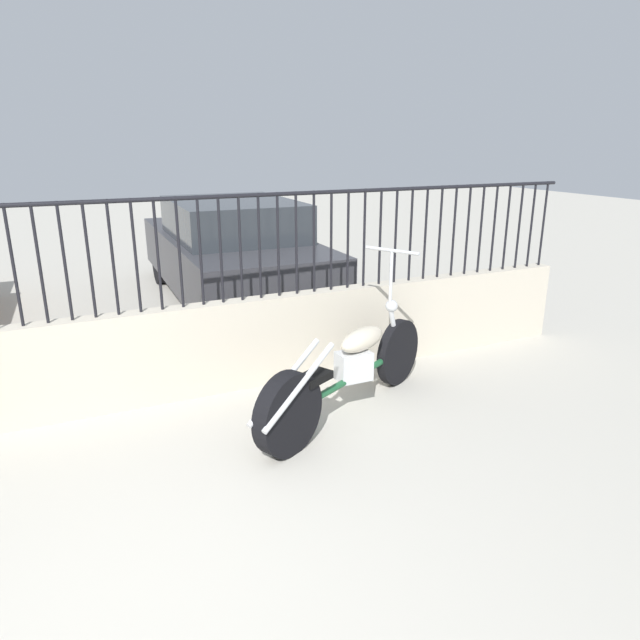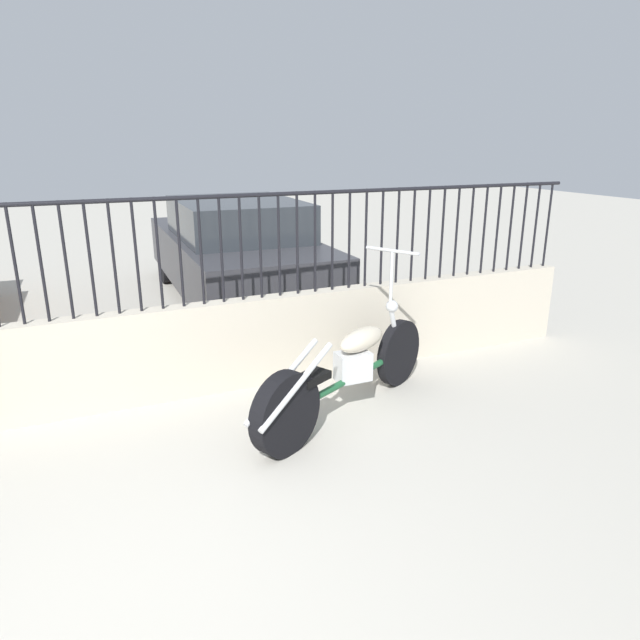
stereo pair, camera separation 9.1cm
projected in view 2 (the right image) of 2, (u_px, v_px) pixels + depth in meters
The scene contains 5 objects.
ground_plane at pixel (110, 629), 2.66m from camera, with size 40.00×40.00×0.00m, color #B7B2A5.
low_wall at pixel (80, 366), 4.66m from camera, with size 9.95×0.18×0.82m.
fence_railing at pixel (64, 244), 4.35m from camera, with size 9.95×0.04×0.93m.
motorcycle_green at pixel (341, 375), 4.56m from camera, with size 2.02×1.14×1.31m.
car_dark_grey at pixel (236, 250), 7.93m from camera, with size 1.81×4.43×1.41m.
Camera 2 is at (0.05, -2.32, 2.19)m, focal length 32.00 mm.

